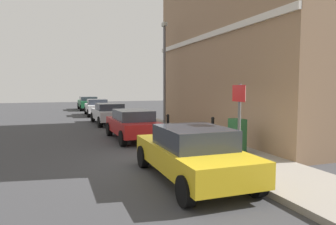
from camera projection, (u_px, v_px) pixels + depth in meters
ground at (171, 161)px, 9.87m from camera, size 80.00×80.00×0.00m
sidewalk at (167, 130)px, 16.17m from camera, size 2.36×30.00×0.15m
corner_building at (273, 52)px, 15.67m from camera, size 7.81×12.01×8.23m
car_yellow at (192, 153)px, 7.77m from camera, size 1.88×4.29×1.37m
car_red at (133, 124)px, 13.75m from camera, size 1.86×4.01×1.34m
car_silver at (109, 113)px, 19.50m from camera, size 1.97×4.15×1.31m
car_white at (97, 107)px, 25.21m from camera, size 1.83×4.03×1.34m
car_green at (88, 103)px, 31.29m from camera, size 1.91×4.29×1.34m
utility_cabinet at (237, 137)px, 10.31m from camera, size 0.46×0.61×1.15m
bollard_near_cabinet at (213, 129)px, 12.14m from camera, size 0.14×0.14×1.04m
bollard_far_kerb at (168, 125)px, 13.26m from camera, size 0.14×0.14×1.04m
street_sign at (239, 114)px, 8.14m from camera, size 0.08×0.60×2.30m
lamppost at (164, 70)px, 17.04m from camera, size 0.20×0.44×5.72m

